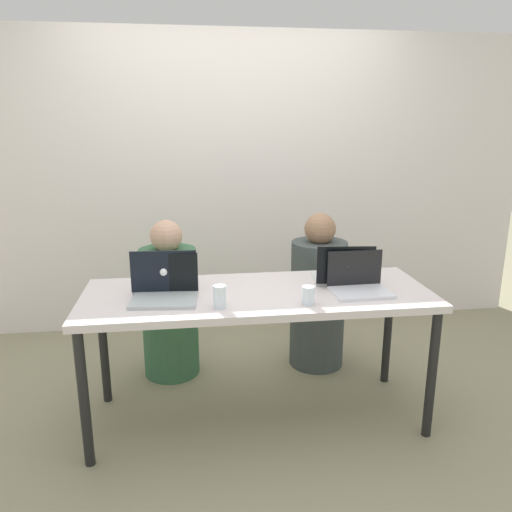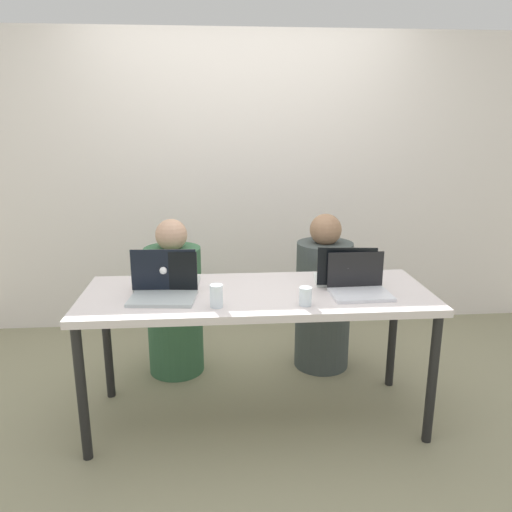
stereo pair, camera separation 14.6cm
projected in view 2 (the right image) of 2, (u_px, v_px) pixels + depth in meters
ground_plane at (257, 416)px, 2.87m from camera, size 12.00×12.00×0.00m
back_wall at (242, 184)px, 3.98m from camera, size 4.83×0.10×2.31m
desk at (257, 303)px, 2.69m from camera, size 1.86×0.69×0.76m
person_on_left at (175, 306)px, 3.29m from camera, size 0.43×0.43×1.05m
person_on_right at (323, 300)px, 3.37m from camera, size 0.39×0.39×1.06m
laptop_back_right at (344, 275)px, 2.79m from camera, size 0.35×0.28×0.23m
laptop_back_left at (166, 279)px, 2.72m from camera, size 0.35×0.29×0.24m
laptop_front_right at (359, 286)px, 2.63m from camera, size 0.31×0.25×0.21m
laptop_front_left at (164, 289)px, 2.57m from camera, size 0.35×0.28×0.22m
water_glass_right at (305, 298)px, 2.46m from camera, size 0.06×0.06×0.09m
water_glass_left at (216, 297)px, 2.44m from camera, size 0.06×0.06×0.11m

